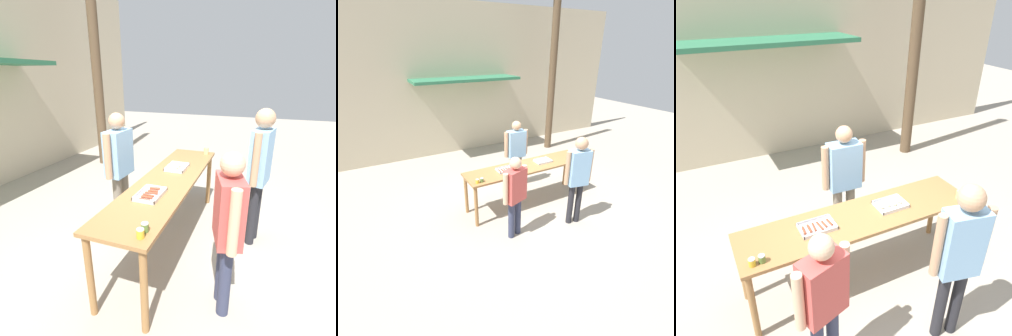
% 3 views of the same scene
% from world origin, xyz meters
% --- Properties ---
extents(ground_plane, '(24.00, 24.00, 0.00)m').
position_xyz_m(ground_plane, '(0.00, 0.00, 0.00)').
color(ground_plane, '#A39989').
extents(building_facade_back, '(12.00, 1.11, 4.50)m').
position_xyz_m(building_facade_back, '(0.00, 3.98, 2.26)').
color(building_facade_back, beige).
rests_on(building_facade_back, ground).
extents(serving_table, '(2.81, 0.68, 0.93)m').
position_xyz_m(serving_table, '(0.00, 0.00, 0.82)').
color(serving_table, olive).
rests_on(serving_table, ground).
extents(food_tray_sausages, '(0.39, 0.26, 0.04)m').
position_xyz_m(food_tray_sausages, '(-0.52, 0.02, 0.94)').
color(food_tray_sausages, silver).
rests_on(food_tray_sausages, serving_table).
extents(food_tray_buns, '(0.37, 0.27, 0.05)m').
position_xyz_m(food_tray_buns, '(0.42, 0.02, 0.95)').
color(food_tray_buns, silver).
rests_on(food_tray_buns, serving_table).
extents(condiment_jar_mustard, '(0.07, 0.07, 0.08)m').
position_xyz_m(condiment_jar_mustard, '(-1.27, -0.22, 0.97)').
color(condiment_jar_mustard, gold).
rests_on(condiment_jar_mustard, serving_table).
extents(condiment_jar_ketchup, '(0.07, 0.07, 0.08)m').
position_xyz_m(condiment_jar_ketchup, '(-1.18, -0.22, 0.97)').
color(condiment_jar_ketchup, '#567A38').
rests_on(condiment_jar_ketchup, serving_table).
extents(beer_cup, '(0.08, 0.08, 0.11)m').
position_xyz_m(beer_cup, '(1.27, -0.22, 0.98)').
color(beer_cup, '#DBC67A').
rests_on(beer_cup, serving_table).
extents(person_server_behind_table, '(0.63, 0.25, 1.71)m').
position_xyz_m(person_server_behind_table, '(0.19, 0.81, 1.01)').
color(person_server_behind_table, '#756B5B').
rests_on(person_server_behind_table, ground).
extents(person_customer_holding_hotdog, '(0.55, 0.32, 1.60)m').
position_xyz_m(person_customer_holding_hotdog, '(-0.82, -0.86, 0.95)').
color(person_customer_holding_hotdog, '#333851').
rests_on(person_customer_holding_hotdog, ground).
extents(person_customer_with_cup, '(0.54, 0.29, 1.82)m').
position_xyz_m(person_customer_with_cup, '(0.43, -1.08, 1.10)').
color(person_customer_with_cup, '#232328').
rests_on(person_customer_with_cup, ground).
extents(utility_pole, '(1.10, 0.23, 5.79)m').
position_xyz_m(utility_pole, '(2.69, 2.77, 2.97)').
color(utility_pole, brown).
rests_on(utility_pole, ground).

